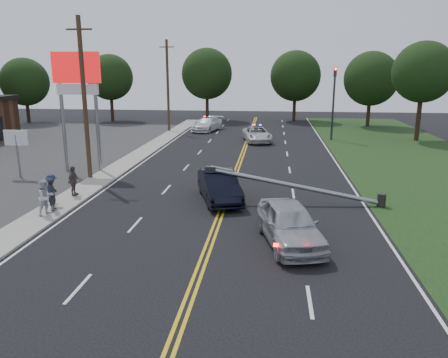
# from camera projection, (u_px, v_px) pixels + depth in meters

# --- Properties ---
(ground) EXTENTS (120.00, 120.00, 0.00)m
(ground) POSITION_uv_depth(u_px,v_px,m) (201.00, 267.00, 15.67)
(ground) COLOR black
(ground) RESTS_ON ground
(sidewalk) EXTENTS (1.80, 70.00, 0.12)m
(sidewalk) POSITION_uv_depth(u_px,v_px,m) (90.00, 186.00, 26.19)
(sidewalk) COLOR gray
(sidewalk) RESTS_ON ground
(centerline_yellow) EXTENTS (0.36, 80.00, 0.00)m
(centerline_yellow) POSITION_uv_depth(u_px,v_px,m) (229.00, 191.00, 25.30)
(centerline_yellow) COLOR gold
(centerline_yellow) RESTS_ON ground
(pylon_sign) EXTENTS (3.20, 0.35, 8.00)m
(pylon_sign) POSITION_uv_depth(u_px,v_px,m) (77.00, 83.00, 28.81)
(pylon_sign) COLOR gray
(pylon_sign) RESTS_ON ground
(small_sign) EXTENTS (1.60, 0.14, 3.10)m
(small_sign) POSITION_uv_depth(u_px,v_px,m) (17.00, 142.00, 28.16)
(small_sign) COLOR gray
(small_sign) RESTS_ON ground
(traffic_signal) EXTENTS (0.28, 0.41, 7.05)m
(traffic_signal) POSITION_uv_depth(u_px,v_px,m) (334.00, 97.00, 42.65)
(traffic_signal) COLOR #2D2D30
(traffic_signal) RESTS_ON ground
(fallen_streetlight) EXTENTS (9.36, 0.44, 1.91)m
(fallen_streetlight) POSITION_uv_depth(u_px,v_px,m) (305.00, 187.00, 22.70)
(fallen_streetlight) COLOR #2D2D30
(fallen_streetlight) RESTS_ON ground
(utility_pole_mid) EXTENTS (1.60, 0.28, 10.00)m
(utility_pole_mid) POSITION_uv_depth(u_px,v_px,m) (84.00, 99.00, 26.97)
(utility_pole_mid) COLOR #382619
(utility_pole_mid) RESTS_ON ground
(utility_pole_far) EXTENTS (1.60, 0.28, 10.00)m
(utility_pole_far) POSITION_uv_depth(u_px,v_px,m) (168.00, 86.00, 48.17)
(utility_pole_far) COLOR #382619
(utility_pole_far) RESTS_ON ground
(tree_4) EXTENTS (6.09, 6.09, 8.32)m
(tree_4) POSITION_uv_depth(u_px,v_px,m) (25.00, 82.00, 56.13)
(tree_4) COLOR black
(tree_4) RESTS_ON ground
(tree_5) EXTENTS (6.04, 6.04, 8.83)m
(tree_5) POSITION_uv_depth(u_px,v_px,m) (110.00, 77.00, 58.14)
(tree_5) COLOR black
(tree_5) RESTS_ON ground
(tree_6) EXTENTS (6.82, 6.82, 9.67)m
(tree_6) POSITION_uv_depth(u_px,v_px,m) (207.00, 74.00, 58.90)
(tree_6) COLOR black
(tree_6) RESTS_ON ground
(tree_7) EXTENTS (6.71, 6.71, 9.33)m
(tree_7) POSITION_uv_depth(u_px,v_px,m) (295.00, 76.00, 58.36)
(tree_7) COLOR black
(tree_7) RESTS_ON ground
(tree_8) EXTENTS (6.51, 6.51, 9.01)m
(tree_8) POSITION_uv_depth(u_px,v_px,m) (371.00, 79.00, 52.68)
(tree_8) COLOR black
(tree_8) RESTS_ON ground
(tree_9) EXTENTS (5.82, 5.82, 9.52)m
(tree_9) POSITION_uv_depth(u_px,v_px,m) (423.00, 72.00, 41.68)
(tree_9) COLOR black
(tree_9) RESTS_ON ground
(crashed_sedan) EXTENTS (3.12, 5.23, 1.63)m
(crashed_sedan) POSITION_uv_depth(u_px,v_px,m) (219.00, 186.00, 23.43)
(crashed_sedan) COLOR black
(crashed_sedan) RESTS_ON ground
(waiting_sedan) EXTENTS (3.14, 5.33, 1.70)m
(waiting_sedan) POSITION_uv_depth(u_px,v_px,m) (289.00, 224.00, 17.59)
(waiting_sedan) COLOR #AAADB2
(waiting_sedan) RESTS_ON ground
(emergency_a) EXTENTS (3.32, 5.52, 1.44)m
(emergency_a) POSITION_uv_depth(u_px,v_px,m) (257.00, 134.00, 42.45)
(emergency_a) COLOR silver
(emergency_a) RESTS_ON ground
(emergency_b) EXTENTS (3.54, 5.70, 1.54)m
(emergency_b) POSITION_uv_depth(u_px,v_px,m) (207.00, 124.00, 49.81)
(emergency_b) COLOR white
(emergency_b) RESTS_ON ground
(bystander_a) EXTENTS (0.51, 0.67, 1.63)m
(bystander_a) POSITION_uv_depth(u_px,v_px,m) (52.00, 194.00, 21.41)
(bystander_a) COLOR #24252B
(bystander_a) RESTS_ON sidewalk
(bystander_b) EXTENTS (0.94, 1.03, 1.72)m
(bystander_b) POSITION_uv_depth(u_px,v_px,m) (46.00, 197.00, 20.76)
(bystander_b) COLOR silver
(bystander_b) RESTS_ON sidewalk
(bystander_c) EXTENTS (0.77, 1.12, 1.59)m
(bystander_c) POSITION_uv_depth(u_px,v_px,m) (52.00, 189.00, 22.37)
(bystander_c) COLOR #1C2546
(bystander_c) RESTS_ON sidewalk
(bystander_d) EXTENTS (0.45, 0.98, 1.65)m
(bystander_d) POSITION_uv_depth(u_px,v_px,m) (73.00, 181.00, 23.92)
(bystander_d) COLOR #564945
(bystander_d) RESTS_ON sidewalk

